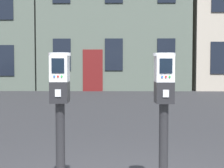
# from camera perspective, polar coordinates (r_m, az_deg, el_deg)

# --- Properties ---
(parking_meter_near_kerb) EXTENTS (0.22, 0.25, 1.36)m
(parking_meter_near_kerb) POSITION_cam_1_polar(r_m,az_deg,el_deg) (3.53, -8.24, -1.95)
(parking_meter_near_kerb) COLOR black
(parking_meter_near_kerb) RESTS_ON sidewalk_slab
(parking_meter_twin_adjacent) EXTENTS (0.22, 0.25, 1.36)m
(parking_meter_twin_adjacent) POSITION_cam_1_polar(r_m,az_deg,el_deg) (3.51, 8.23, -2.00)
(parking_meter_twin_adjacent) COLOR black
(parking_meter_twin_adjacent) RESTS_ON sidewalk_slab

